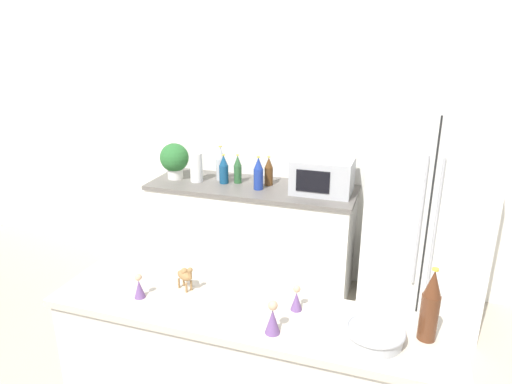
% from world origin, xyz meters
% --- Properties ---
extents(wall_back, '(8.00, 0.06, 2.55)m').
position_xyz_m(wall_back, '(0.00, 2.73, 1.27)').
color(wall_back, white).
rests_on(wall_back, ground_plane).
extents(back_counter, '(1.77, 0.63, 0.93)m').
position_xyz_m(back_counter, '(-0.37, 2.40, 0.47)').
color(back_counter, white).
rests_on(back_counter, ground_plane).
extents(refrigerator, '(0.87, 0.70, 1.70)m').
position_xyz_m(refrigerator, '(1.04, 2.34, 0.85)').
color(refrigerator, white).
rests_on(refrigerator, ground_plane).
extents(potted_plant, '(0.25, 0.25, 0.32)m').
position_xyz_m(potted_plant, '(-1.09, 2.37, 1.11)').
color(potted_plant, silver).
rests_on(potted_plant, back_counter).
extents(paper_towel_roll, '(0.11, 0.11, 0.25)m').
position_xyz_m(paper_towel_roll, '(-0.87, 2.36, 1.06)').
color(paper_towel_roll, white).
rests_on(paper_towel_roll, back_counter).
extents(microwave, '(0.48, 0.37, 0.28)m').
position_xyz_m(microwave, '(0.23, 2.42, 1.07)').
color(microwave, '#B2B5BA').
rests_on(microwave, back_counter).
extents(back_bottle_0, '(0.08, 0.08, 0.28)m').
position_xyz_m(back_bottle_0, '(-0.29, 2.32, 1.06)').
color(back_bottle_0, navy).
rests_on(back_bottle_0, back_counter).
extents(back_bottle_1, '(0.08, 0.08, 0.31)m').
position_xyz_m(back_bottle_1, '(-0.68, 2.46, 1.07)').
color(back_bottle_1, '#B2B7BC').
rests_on(back_bottle_1, back_counter).
extents(back_bottle_2, '(0.07, 0.07, 0.25)m').
position_xyz_m(back_bottle_2, '(-0.51, 2.43, 1.05)').
color(back_bottle_2, '#2D6033').
rests_on(back_bottle_2, back_counter).
extents(back_bottle_3, '(0.07, 0.07, 0.25)m').
position_xyz_m(back_bottle_3, '(-0.24, 2.46, 1.05)').
color(back_bottle_3, brown).
rests_on(back_bottle_3, back_counter).
extents(back_bottle_4, '(0.08, 0.08, 0.26)m').
position_xyz_m(back_bottle_4, '(-0.62, 2.38, 1.05)').
color(back_bottle_4, navy).
rests_on(back_bottle_4, back_counter).
extents(wine_bottle, '(0.07, 0.07, 0.31)m').
position_xyz_m(wine_bottle, '(0.99, 0.57, 1.14)').
color(wine_bottle, '#562D19').
rests_on(wine_bottle, bar_counter).
extents(fruit_bowl, '(0.24, 0.24, 0.07)m').
position_xyz_m(fruit_bowl, '(0.79, 0.49, 1.03)').
color(fruit_bowl, '#B7BABF').
rests_on(fruit_bowl, bar_counter).
extents(camel_figurine, '(0.11, 0.08, 0.13)m').
position_xyz_m(camel_figurine, '(-0.09, 0.60, 1.07)').
color(camel_figurine, olive).
rests_on(camel_figurine, bar_counter).
extents(wise_man_figurine_blue, '(0.05, 0.05, 0.12)m').
position_xyz_m(wise_man_figurine_blue, '(0.45, 0.60, 1.05)').
color(wise_man_figurine_blue, '#6B4784').
rests_on(wise_man_figurine_blue, bar_counter).
extents(wise_man_figurine_crimson, '(0.05, 0.05, 0.12)m').
position_xyz_m(wise_man_figurine_crimson, '(-0.26, 0.47, 1.05)').
color(wise_man_figurine_crimson, '#6B4784').
rests_on(wise_man_figurine_crimson, bar_counter).
extents(wise_man_figurine_purple, '(0.06, 0.06, 0.15)m').
position_xyz_m(wise_man_figurine_purple, '(0.40, 0.41, 1.06)').
color(wise_man_figurine_purple, '#6B4784').
rests_on(wise_man_figurine_purple, bar_counter).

